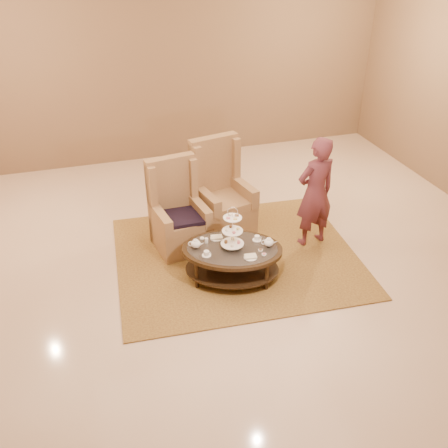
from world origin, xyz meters
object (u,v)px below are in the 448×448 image
object	(u,v)px
tea_table	(232,253)
armchair_left	(178,218)
person	(315,193)
armchair_right	(221,199)

from	to	relation	value
tea_table	armchair_left	distance (m)	1.04
person	armchair_right	bearing A→B (deg)	-45.39
armchair_right	person	xyz separation A→B (m)	(1.06, -0.76, 0.33)
tea_table	person	distance (m)	1.41
armchair_left	person	size ratio (longest dim) A/B	0.80
tea_table	armchair_right	bearing A→B (deg)	99.16
armchair_left	armchair_right	distance (m)	0.74
tea_table	person	size ratio (longest dim) A/B	0.92
armchair_left	person	distance (m)	1.83
armchair_right	armchair_left	bearing A→B (deg)	-169.13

